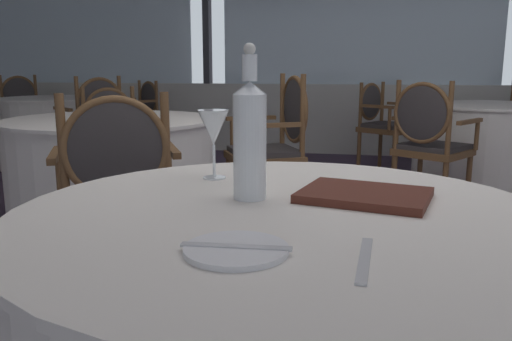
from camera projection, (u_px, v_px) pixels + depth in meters
The scene contains 19 objects.
ground_plane at pixel (333, 302), 2.34m from camera, with size 15.27×15.27×0.00m, color #47384C.
window_wall_far at pixel (357, 57), 6.15m from camera, with size 11.75×0.14×2.96m.
side_plate at pixel (236, 250), 0.87m from camera, with size 0.18×0.18×0.01m, color white.
butter_knife at pixel (236, 247), 0.87m from camera, with size 0.19×0.02×0.00m, color silver.
dinner_fork at pixel (364, 259), 0.84m from camera, with size 0.21×0.02×0.00m, color silver.
water_bottle at pixel (250, 137), 1.21m from camera, with size 0.08×0.08×0.36m.
wine_glass at pixel (214, 129), 1.43m from camera, with size 0.09×0.09×0.19m.
menu_book at pixel (365, 195), 1.23m from camera, with size 0.29×0.22×0.02m, color #512319.
background_table_0 at pixel (484, 146), 4.54m from camera, with size 1.25×1.25×0.74m.
dining_chair_0_0 at pixel (428, 136), 3.78m from camera, with size 0.65×0.64×0.96m.
dining_chair_0_3 at pixel (381, 119), 5.23m from camera, with size 0.64×0.65×0.90m.
background_table_1 at pixel (114, 177), 3.26m from camera, with size 1.31×1.31×0.74m.
dining_chair_1_0 at pixel (277, 136), 3.52m from camera, with size 0.62×0.65×1.01m.
dining_chair_1_1 at pixel (110, 132), 4.25m from camera, with size 0.65×0.62×0.89m.
dining_chair_1_3 at pixel (117, 185), 2.21m from camera, with size 0.65×0.62×0.95m.
background_table_2 at pixel (56, 132), 5.53m from camera, with size 1.18×1.18×0.74m.
dining_chair_2_0 at pixel (95, 121), 4.74m from camera, with size 0.65×0.66×0.97m.
dining_chair_2_1 at pixel (140, 112), 6.15m from camera, with size 0.66×0.65×0.90m.
dining_chair_2_2 at pixel (23, 108), 6.24m from camera, with size 0.65×0.66×0.96m.
Camera 1 is at (0.10, -2.20, 1.04)m, focal length 36.22 mm.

